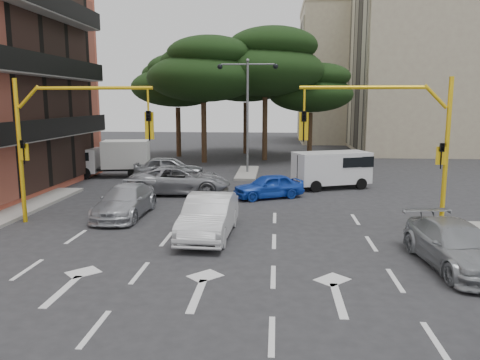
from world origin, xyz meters
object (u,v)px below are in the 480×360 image
object	(u,v)px
street_lamp_center	(248,96)
van_white	(331,170)
car_silver_cross_b	(169,168)
box_truck_a	(113,159)
car_silver_cross_a	(180,180)
car_silver_parked	(456,245)
signal_mast_left	(60,131)
car_blue_compact	(269,186)
car_white_hatch	(209,216)
signal_mast_right	(400,132)
car_silver_wagon	(125,201)

from	to	relation	value
street_lamp_center	van_white	size ratio (longest dim) A/B	1.78
car_silver_cross_b	box_truck_a	size ratio (longest dim) A/B	0.91
car_silver_cross_a	car_silver_cross_b	xyz separation A→B (m)	(-1.65, 4.44, 0.00)
street_lamp_center	car_silver_parked	bearing A→B (deg)	-67.36
signal_mast_left	car_blue_compact	bearing A→B (deg)	34.57
car_blue_compact	car_silver_cross_a	size ratio (longest dim) A/B	0.67
car_white_hatch	car_silver_cross_a	xyz separation A→B (m)	(-2.77, 8.09, -0.02)
van_white	car_silver_parked	bearing A→B (deg)	-11.23
car_silver_cross_a	box_truck_a	xyz separation A→B (m)	(-5.76, 5.44, 0.46)
signal_mast_right	car_blue_compact	world-z (taller)	signal_mast_right
signal_mast_left	car_silver_cross_b	xyz separation A→B (m)	(1.91, 11.01, -3.11)
signal_mast_right	car_silver_cross_a	world-z (taller)	signal_mast_right
street_lamp_center	car_silver_wagon	distance (m)	14.32
car_silver_wagon	car_silver_cross_b	xyz separation A→B (m)	(-0.24, 9.68, 0.09)
car_silver_wagon	car_silver_cross_a	world-z (taller)	car_silver_cross_a
car_silver_cross_a	car_silver_parked	xyz separation A→B (m)	(10.84, -10.78, -0.08)
car_blue_compact	car_silver_parked	xyz separation A→B (m)	(5.95, -10.04, 0.05)
signal_mast_left	car_white_hatch	distance (m)	7.21
signal_mast_right	car_silver_wagon	distance (m)	11.97
car_silver_cross_a	van_white	world-z (taller)	van_white
street_lamp_center	car_silver_wagon	world-z (taller)	street_lamp_center
street_lamp_center	car_blue_compact	world-z (taller)	street_lamp_center
street_lamp_center	car_white_hatch	world-z (taller)	street_lamp_center
car_blue_compact	car_silver_cross_b	world-z (taller)	car_silver_cross_b
car_silver_wagon	car_silver_cross_a	size ratio (longest dim) A/B	0.85
street_lamp_center	car_silver_parked	size ratio (longest dim) A/B	1.63
signal_mast_right	street_lamp_center	distance (m)	15.65
car_blue_compact	car_silver_cross_a	distance (m)	4.95
street_lamp_center	car_white_hatch	distance (m)	16.22
signal_mast_left	box_truck_a	world-z (taller)	signal_mast_left
car_white_hatch	car_blue_compact	world-z (taller)	car_white_hatch
van_white	box_truck_a	world-z (taller)	box_truck_a
car_white_hatch	box_truck_a	xyz separation A→B (m)	(-8.53, 13.53, 0.44)
van_white	car_silver_wagon	bearing A→B (deg)	-73.45
van_white	car_silver_cross_a	bearing A→B (deg)	-95.19
car_blue_compact	car_silver_cross_a	bearing A→B (deg)	-124.05
car_white_hatch	car_silver_cross_b	xyz separation A→B (m)	(-4.42, 12.53, -0.02)
car_silver_wagon	car_silver_cross_a	xyz separation A→B (m)	(1.41, 5.24, 0.09)
signal_mast_right	car_silver_parked	distance (m)	5.35
car_silver_cross_a	box_truck_a	size ratio (longest dim) A/B	1.11
car_blue_compact	box_truck_a	size ratio (longest dim) A/B	0.75
car_white_hatch	box_truck_a	world-z (taller)	box_truck_a
street_lamp_center	car_silver_wagon	bearing A→B (deg)	-110.13
car_silver_cross_a	car_silver_parked	world-z (taller)	car_silver_cross_a
car_white_hatch	car_silver_cross_a	distance (m)	8.55
car_blue_compact	car_silver_wagon	distance (m)	7.74
signal_mast_right	car_silver_cross_a	xyz separation A→B (m)	(-10.05, 6.57, -3.11)
signal_mast_right	car_blue_compact	distance (m)	8.43
box_truck_a	car_silver_parked	bearing A→B (deg)	-144.24
signal_mast_right	car_silver_cross_a	bearing A→B (deg)	146.83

